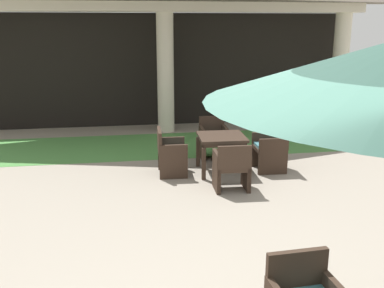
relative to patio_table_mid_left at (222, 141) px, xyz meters
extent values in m
cylinder|color=beige|center=(-0.69, 3.52, 0.90)|extent=(0.43, 0.43, 3.02)
cylinder|color=beige|center=(4.08, 3.52, 0.90)|extent=(0.43, 0.43, 3.02)
cube|color=beige|center=(-0.69, 3.52, 2.53)|extent=(10.32, 0.70, 0.24)
cube|color=black|center=(-0.69, 4.42, 0.90)|extent=(10.12, 0.16, 3.02)
cube|color=#519347|center=(-0.69, 2.10, -0.61)|extent=(12.52, 2.27, 0.01)
cube|color=#38281E|center=(-0.37, -4.59, 0.02)|extent=(0.57, 0.09, 0.39)
cube|color=#38281E|center=(0.00, 0.00, 0.08)|extent=(0.90, 0.90, 0.05)
cube|color=#38281E|center=(0.00, 0.00, 0.02)|extent=(0.82, 0.82, 0.07)
cube|color=#38281E|center=(-0.41, -0.38, -0.32)|extent=(0.07, 0.07, 0.59)
cube|color=#38281E|center=(0.38, -0.41, -0.32)|extent=(0.07, 0.07, 0.59)
cube|color=#38281E|center=(-0.38, 0.41, -0.32)|extent=(0.07, 0.07, 0.59)
cube|color=#38281E|center=(0.41, 0.38, -0.32)|extent=(0.07, 0.07, 0.59)
cube|color=#38281E|center=(-0.04, -0.93, -0.21)|extent=(0.58, 0.52, 0.07)
cube|color=teal|center=(-0.04, -0.93, -0.15)|extent=(0.53, 0.48, 0.05)
cube|color=#38281E|center=(-0.05, -1.16, 0.02)|extent=(0.56, 0.08, 0.39)
cube|color=#38281E|center=(-0.30, -0.92, -0.28)|extent=(0.08, 0.50, 0.67)
cube|color=#38281E|center=(0.22, -0.94, -0.28)|extent=(0.08, 0.50, 0.67)
cube|color=#38281E|center=(-0.28, -0.70, -0.43)|extent=(0.06, 0.06, 0.37)
cube|color=#38281E|center=(0.22, -0.72, -0.43)|extent=(0.06, 0.06, 0.37)
cube|color=#38281E|center=(-0.30, -1.14, -0.43)|extent=(0.06, 0.06, 0.37)
cube|color=#38281E|center=(0.20, -1.16, -0.43)|extent=(0.06, 0.06, 0.37)
cube|color=#38281E|center=(0.04, 0.93, -0.20)|extent=(0.56, 0.55, 0.07)
cube|color=teal|center=(0.04, 0.93, -0.14)|extent=(0.51, 0.50, 0.05)
cube|color=#38281E|center=(0.05, 1.17, 0.03)|extent=(0.54, 0.08, 0.40)
cube|color=#38281E|center=(0.29, 0.92, -0.28)|extent=(0.08, 0.53, 0.67)
cube|color=#38281E|center=(-0.21, 0.94, -0.28)|extent=(0.08, 0.53, 0.67)
cube|color=#38281E|center=(0.27, 0.69, -0.42)|extent=(0.06, 0.06, 0.38)
cube|color=#38281E|center=(-0.21, 0.71, -0.42)|extent=(0.06, 0.06, 0.38)
cube|color=#38281E|center=(0.29, 1.16, -0.42)|extent=(0.06, 0.06, 0.38)
cube|color=#38281E|center=(-0.19, 1.18, -0.42)|extent=(0.06, 0.06, 0.38)
cube|color=#38281E|center=(-0.93, 0.04, -0.21)|extent=(0.54, 0.63, 0.07)
cube|color=teal|center=(-0.93, 0.04, -0.15)|extent=(0.49, 0.58, 0.05)
cube|color=#38281E|center=(-1.17, 0.05, 0.04)|extent=(0.09, 0.61, 0.42)
cube|color=#38281E|center=(-0.92, 0.32, -0.29)|extent=(0.51, 0.08, 0.64)
cube|color=#38281E|center=(-0.94, -0.25, -0.29)|extent=(0.51, 0.08, 0.64)
cube|color=#38281E|center=(-0.69, 0.31, -0.43)|extent=(0.06, 0.06, 0.37)
cube|color=#38281E|center=(-0.71, -0.25, -0.43)|extent=(0.06, 0.06, 0.37)
cube|color=#38281E|center=(-1.15, 0.33, -0.43)|extent=(0.06, 0.06, 0.37)
cube|color=#38281E|center=(-1.17, -0.23, -0.43)|extent=(0.06, 0.06, 0.37)
cube|color=#38281E|center=(0.93, -0.04, -0.18)|extent=(0.58, 0.58, 0.07)
cube|color=teal|center=(0.93, -0.04, -0.12)|extent=(0.53, 0.54, 0.05)
cube|color=#38281E|center=(1.19, -0.05, 0.08)|extent=(0.08, 0.56, 0.45)
cube|color=#38281E|center=(0.92, -0.30, -0.27)|extent=(0.55, 0.08, 0.69)
cube|color=#38281E|center=(0.94, 0.22, -0.27)|extent=(0.55, 0.08, 0.69)
cube|color=#38281E|center=(0.67, -0.28, -0.41)|extent=(0.06, 0.06, 0.40)
cube|color=#38281E|center=(0.69, 0.22, -0.41)|extent=(0.06, 0.06, 0.40)
cube|color=#38281E|center=(1.17, -0.30, -0.41)|extent=(0.06, 0.06, 0.40)
cube|color=#38281E|center=(1.19, 0.20, -0.41)|extent=(0.06, 0.06, 0.40)
ellipsoid|color=brown|center=(0.09, 0.48, -0.45)|extent=(0.33, 0.33, 0.32)
sphere|color=brown|center=(0.09, 0.48, -0.25)|extent=(0.08, 0.08, 0.08)
camera|label=1|loc=(-1.84, -7.92, 2.13)|focal=41.73mm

